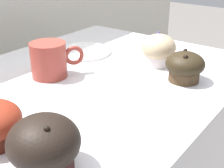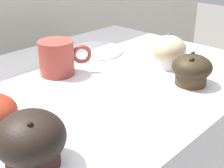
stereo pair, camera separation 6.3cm
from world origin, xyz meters
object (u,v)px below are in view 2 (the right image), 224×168
Objects in this scene: coffee_cup at (57,57)px; serving_plate at (96,51)px; muffin_front_left at (192,70)px; muffin_back_left at (31,141)px; muffin_front_center at (168,52)px.

coffee_cup reaches higher than serving_plate.
coffee_cup is at bearing -163.92° from serving_plate.
muffin_front_left is 0.33m from coffee_cup.
muffin_front_center is at bearing 9.74° from muffin_back_left.
muffin_front_center is 0.24m from serving_plate.
serving_plate is at bearing 16.08° from coffee_cup.
coffee_cup is (0.25, 0.26, 0.00)m from muffin_back_left.
coffee_cup is (-0.23, 0.17, 0.00)m from muffin_front_center.
muffin_back_left is 0.42m from muffin_front_left.
serving_plate is (0.01, 0.33, -0.03)m from muffin_front_left.
muffin_front_center is 0.12m from muffin_front_left.
muffin_front_left is at bearing -119.19° from muffin_front_center.
muffin_front_center is 0.77× the size of coffee_cup.
muffin_front_left is at bearing -2.83° from muffin_back_left.
muffin_front_center is 0.29m from coffee_cup.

